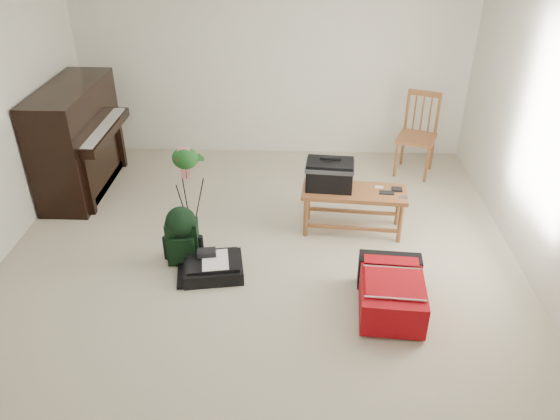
{
  "coord_description": "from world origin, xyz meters",
  "views": [
    {
      "loc": [
        0.37,
        -4.12,
        3.13
      ],
      "look_at": [
        0.19,
        0.35,
        0.48
      ],
      "focal_mm": 35.0,
      "sensor_mm": 36.0,
      "label": 1
    }
  ],
  "objects_px": {
    "green_backpack": "(182,233)",
    "piano": "(79,141)",
    "dining_chair": "(416,135)",
    "bench": "(337,180)",
    "red_suitcase": "(390,288)",
    "flower_stand": "(188,193)",
    "black_duffel": "(213,267)"
  },
  "relations": [
    {
      "from": "bench",
      "to": "green_backpack",
      "type": "distance_m",
      "value": 1.63
    },
    {
      "from": "bench",
      "to": "red_suitcase",
      "type": "xyz_separation_m",
      "value": [
        0.41,
        -1.21,
        -0.4
      ]
    },
    {
      "from": "piano",
      "to": "red_suitcase",
      "type": "height_order",
      "value": "piano"
    },
    {
      "from": "piano",
      "to": "dining_chair",
      "type": "bearing_deg",
      "value": 8.46
    },
    {
      "from": "flower_stand",
      "to": "dining_chair",
      "type": "bearing_deg",
      "value": 31.15
    },
    {
      "from": "dining_chair",
      "to": "black_duffel",
      "type": "xyz_separation_m",
      "value": [
        -2.22,
        -2.24,
        -0.41
      ]
    },
    {
      "from": "piano",
      "to": "green_backpack",
      "type": "bearing_deg",
      "value": -44.92
    },
    {
      "from": "piano",
      "to": "flower_stand",
      "type": "bearing_deg",
      "value": -34.86
    },
    {
      "from": "dining_chair",
      "to": "green_backpack",
      "type": "distance_m",
      "value": 3.26
    },
    {
      "from": "green_backpack",
      "to": "flower_stand",
      "type": "xyz_separation_m",
      "value": [
        -0.01,
        0.44,
        0.18
      ]
    },
    {
      "from": "bench",
      "to": "red_suitcase",
      "type": "distance_m",
      "value": 1.34
    },
    {
      "from": "black_duffel",
      "to": "flower_stand",
      "type": "xyz_separation_m",
      "value": [
        -0.32,
        0.63,
        0.42
      ]
    },
    {
      "from": "dining_chair",
      "to": "red_suitcase",
      "type": "xyz_separation_m",
      "value": [
        -0.64,
        -2.61,
        -0.32
      ]
    },
    {
      "from": "piano",
      "to": "green_backpack",
      "type": "relative_size",
      "value": 2.54
    },
    {
      "from": "piano",
      "to": "dining_chair",
      "type": "height_order",
      "value": "piano"
    },
    {
      "from": "piano",
      "to": "black_duffel",
      "type": "relative_size",
      "value": 2.47
    },
    {
      "from": "black_duffel",
      "to": "red_suitcase",
      "type": "bearing_deg",
      "value": -22.78
    },
    {
      "from": "green_backpack",
      "to": "red_suitcase",
      "type": "bearing_deg",
      "value": -21.37
    },
    {
      "from": "dining_chair",
      "to": "flower_stand",
      "type": "distance_m",
      "value": 3.0
    },
    {
      "from": "red_suitcase",
      "to": "piano",
      "type": "bearing_deg",
      "value": 153.14
    },
    {
      "from": "bench",
      "to": "red_suitcase",
      "type": "bearing_deg",
      "value": -66.35
    },
    {
      "from": "dining_chair",
      "to": "bench",
      "type": "bearing_deg",
      "value": -105.91
    },
    {
      "from": "bench",
      "to": "green_backpack",
      "type": "xyz_separation_m",
      "value": [
        -1.48,
        -0.65,
        -0.25
      ]
    },
    {
      "from": "bench",
      "to": "piano",
      "type": "bearing_deg",
      "value": 169.43
    },
    {
      "from": "dining_chair",
      "to": "green_backpack",
      "type": "relative_size",
      "value": 1.71
    },
    {
      "from": "piano",
      "to": "dining_chair",
      "type": "xyz_separation_m",
      "value": [
        3.99,
        0.59,
        -0.11
      ]
    },
    {
      "from": "bench",
      "to": "flower_stand",
      "type": "xyz_separation_m",
      "value": [
        -1.48,
        -0.21,
        -0.07
      ]
    },
    {
      "from": "piano",
      "to": "black_duffel",
      "type": "distance_m",
      "value": 2.47
    },
    {
      "from": "green_backpack",
      "to": "piano",
      "type": "bearing_deg",
      "value": 130.24
    },
    {
      "from": "red_suitcase",
      "to": "flower_stand",
      "type": "height_order",
      "value": "flower_stand"
    },
    {
      "from": "flower_stand",
      "to": "piano",
      "type": "bearing_deg",
      "value": 143.88
    },
    {
      "from": "piano",
      "to": "bench",
      "type": "distance_m",
      "value": 3.05
    }
  ]
}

